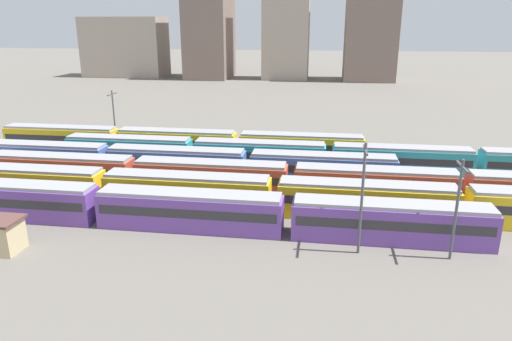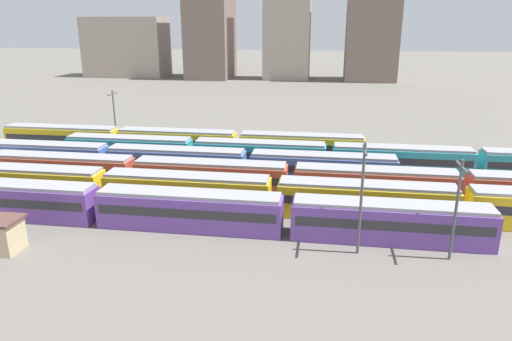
{
  "view_description": "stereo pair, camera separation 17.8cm",
  "coord_description": "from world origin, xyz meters",
  "views": [
    {
      "loc": [
        28.74,
        -40.31,
        19.16
      ],
      "look_at": [
        20.93,
        13.0,
        2.04
      ],
      "focal_mm": 32.63,
      "sensor_mm": 36.0,
      "label": 1
    },
    {
      "loc": [
        28.91,
        -40.29,
        19.16
      ],
      "look_at": [
        20.93,
        13.0,
        2.04
      ],
      "focal_mm": 32.63,
      "sensor_mm": 36.0,
      "label": 2
    }
  ],
  "objects": [
    {
      "name": "ground_plane",
      "position": [
        0.0,
        13.0,
        0.0
      ],
      "size": [
        600.0,
        600.0,
        0.0
      ],
      "primitive_type": "plane",
      "color": "#666059"
    },
    {
      "name": "distant_building_1",
      "position": [
        -13.01,
        129.21,
        18.51
      ],
      "size": [
        14.93,
        21.45,
        37.03
      ],
      "primitive_type": "cube",
      "color": "#7A665B",
      "rests_on": "ground_plane"
    },
    {
      "name": "catenary_pole_2",
      "position": [
        39.93,
        -2.86,
        4.93
      ],
      "size": [
        0.24,
        3.2,
        8.81
      ],
      "color": "#4C4C51",
      "rests_on": "ground_plane"
    },
    {
      "name": "train_track_5",
      "position": [
        6.84,
        26.0,
        1.9
      ],
      "size": [
        55.8,
        3.06,
        3.75
      ],
      "color": "yellow",
      "rests_on": "ground_plane"
    },
    {
      "name": "catenary_pole_1",
      "position": [
        -4.37,
        29.02,
        5.07
      ],
      "size": [
        0.24,
        3.2,
        9.07
      ],
      "color": "#4C4C51",
      "rests_on": "ground_plane"
    },
    {
      "name": "catenary_pole_0",
      "position": [
        32.27,
        -2.87,
        5.51
      ],
      "size": [
        0.24,
        3.2,
        9.92
      ],
      "color": "#4C4C51",
      "rests_on": "ground_plane"
    },
    {
      "name": "distant_building_2",
      "position": [
        14.6,
        129.21,
        21.38
      ],
      "size": [
        15.88,
        13.02,
        42.77
      ],
      "primitive_type": "cube",
      "color": "#A89989",
      "rests_on": "ground_plane"
    },
    {
      "name": "train_track_0",
      "position": [
        16.37,
        0.0,
        1.9
      ],
      "size": [
        55.8,
        3.06,
        3.75
      ],
      "color": "#6B429E",
      "rests_on": "ground_plane"
    },
    {
      "name": "signal_hut",
      "position": [
        1.33,
        -7.03,
        1.55
      ],
      "size": [
        3.6,
        3.0,
        3.04
      ],
      "color": "#C6B284",
      "rests_on": "ground_plane"
    },
    {
      "name": "distant_building_0",
      "position": [
        -45.2,
        129.21,
        10.66
      ],
      "size": [
        29.59,
        14.23,
        21.31
      ],
      "primitive_type": "cube",
      "color": "#A89989",
      "rests_on": "ground_plane"
    },
    {
      "name": "train_track_3",
      "position": [
        10.05,
        15.6,
        1.9
      ],
      "size": [
        55.8,
        3.06,
        3.75
      ],
      "color": "#4C70BC",
      "rests_on": "ground_plane"
    },
    {
      "name": "train_track_1",
      "position": [
        24.02,
        5.2,
        1.9
      ],
      "size": [
        74.7,
        3.06,
        3.75
      ],
      "color": "yellow",
      "rests_on": "ground_plane"
    },
    {
      "name": "train_track_4",
      "position": [
        48.64,
        20.8,
        1.9
      ],
      "size": [
        112.5,
        3.06,
        3.75
      ],
      "color": "teal",
      "rests_on": "ground_plane"
    },
    {
      "name": "train_track_2",
      "position": [
        34.81,
        10.4,
        1.9
      ],
      "size": [
        93.6,
        3.06,
        3.75
      ],
      "color": "#BC4C38",
      "rests_on": "ground_plane"
    },
    {
      "name": "distant_building_3",
      "position": [
        43.54,
        129.21,
        22.54
      ],
      "size": [
        17.12,
        17.52,
        45.07
      ],
      "primitive_type": "cube",
      "color": "#7A665B",
      "rests_on": "ground_plane"
    }
  ]
}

